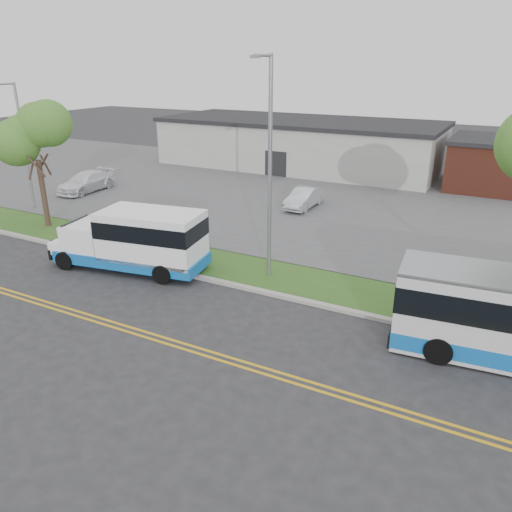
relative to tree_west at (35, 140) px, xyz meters
The scene contains 17 objects.
ground 13.43m from the tree_west, 14.93° to the right, with size 140.00×140.00×0.00m, color #28282B.
lane_line_north 14.83m from the tree_west, 30.43° to the right, with size 70.00×0.12×0.01m, color gold.
lane_line_south 14.97m from the tree_west, 31.49° to the right, with size 70.00×0.12×0.01m, color gold.
curb 13.19m from the tree_west, ahead, with size 80.00×0.30×0.15m, color #9E9B93.
verge 13.03m from the tree_west, ahead, with size 80.00×3.30×0.10m, color #2C531B.
parking_lot 18.98m from the tree_west, 48.99° to the left, with size 80.00×25.00×0.10m, color #4C4C4F.
commercial_building 24.72m from the tree_west, 75.85° to the left, with size 25.40×10.40×4.35m.
brick_wing 32.19m from the tree_west, 45.38° to the left, with size 6.30×7.30×3.90m.
tree_west is the anchor object (origin of this frame).
streetlight_near 15.01m from the tree_west, ahead, with size 0.35×1.53×9.50m.
streetlight_far 4.62m from the tree_west, 151.02° to the left, with size 0.35×1.53×8.00m.
shuttle_bus 10.14m from the tree_west, 15.12° to the right, with size 7.88×3.65×2.92m.
pedestrian 7.17m from the tree_west, ahead, with size 0.57×0.37×1.56m, color black.
parked_car_a 16.72m from the tree_west, 42.06° to the left, with size 1.38×3.96×1.30m, color silver.
parked_car_b 9.46m from the tree_west, 120.25° to the left, with size 2.01×4.95×1.44m, color white.
grocery_bag_left 7.31m from the tree_west, ahead, with size 0.32×0.32×0.32m, color white.
grocery_bag_right 7.82m from the tree_west, ahead, with size 0.32×0.32×0.32m, color white.
Camera 1 is at (12.39, -16.11, 9.31)m, focal length 35.00 mm.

